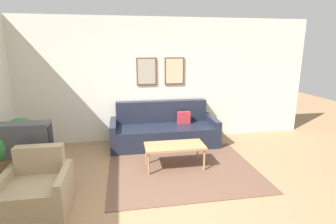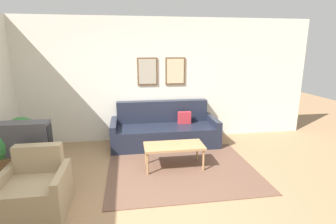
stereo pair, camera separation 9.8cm
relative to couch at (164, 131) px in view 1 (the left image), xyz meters
The scene contains 10 objects.
ground_plane 2.31m from the couch, 103.71° to the right, with size 16.00×16.00×0.00m, color #997551.
area_rug 1.32m from the couch, 84.74° to the right, with size 2.51×2.08×0.01m.
wall_back 1.26m from the couch, 139.49° to the left, with size 8.00×0.09×2.70m.
couch is the anchor object (origin of this frame).
coffee_table 1.19m from the couch, 90.07° to the right, with size 1.03×0.49×0.43m.
tv_stand 2.71m from the couch, 146.74° to the right, with size 0.82×0.41×0.53m.
tv 2.75m from the couch, 146.71° to the right, with size 0.71×0.28×0.48m.
armchair 2.91m from the couch, 132.44° to the right, with size 0.79×0.76×0.81m.
potted_plant_by_window 2.71m from the couch, 165.91° to the right, with size 0.58×0.58×0.88m.
potted_plant_small 2.88m from the couch, 153.20° to the right, with size 0.55×0.55×0.89m.
Camera 1 is at (-0.31, -3.12, 2.05)m, focal length 28.00 mm.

